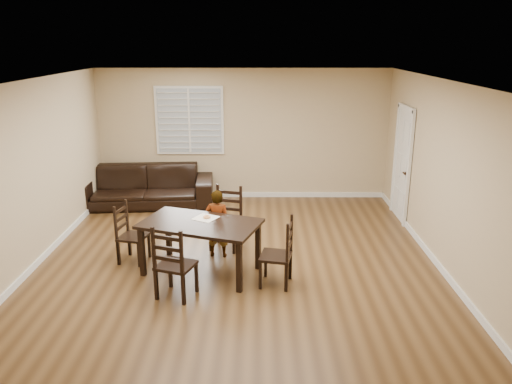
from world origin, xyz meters
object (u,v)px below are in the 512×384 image
sofa (146,186)px  chair_left (126,235)px  chair_far (171,268)px  donut (207,217)px  dining_table (200,228)px  child (217,224)px  chair_right (284,255)px  chair_near (228,219)px

sofa → chair_left: bearing=-88.0°
chair_far → donut: bearing=-90.6°
dining_table → chair_left: (-1.17, 0.39, -0.26)m
child → sofa: 3.02m
chair_far → chair_right: chair_far is taller
chair_near → sofa: 2.76m
dining_table → chair_right: 1.27m
dining_table → child: bearing=90.0°
child → donut: (-0.11, -0.39, 0.26)m
chair_right → chair_near: bearing=-137.0°
chair_left → donut: (1.25, -0.23, 0.38)m
dining_table → chair_left: 1.26m
dining_table → chair_right: size_ratio=1.91×
dining_table → chair_right: bearing=0.7°
chair_left → chair_right: chair_right is taller
chair_near → child: (-0.14, -0.43, 0.08)m
dining_table → chair_far: (-0.29, -0.82, -0.22)m
chair_left → chair_right: size_ratio=0.95×
chair_near → donut: bearing=-91.5°
chair_far → donut: size_ratio=9.26×
chair_near → donut: 0.92m
dining_table → donut: 0.22m
dining_table → donut: size_ratio=16.94×
chair_near → donut: size_ratio=9.23×
chair_right → sofa: (-2.64, 3.47, -0.05)m
chair_far → sofa: bearing=-53.5°
chair_left → child: child is taller
child → chair_left: bearing=13.0°
dining_table → child: child is taller
chair_right → child: bearing=-122.5°
chair_far → child: child is taller
chair_near → chair_left: 1.62m
child → chair_far: bearing=76.9°
dining_table → chair_near: bearing=90.4°
chair_right → donut: bearing=-105.4°
sofa → child: bearing=-60.8°
chair_left → dining_table: bearing=-95.9°
chair_left → child: 1.38m
chair_near → chair_left: (-1.51, -0.59, -0.04)m
chair_near → dining_table: bearing=-92.9°
chair_near → chair_far: size_ratio=1.00×
dining_table → sofa: (-1.47, 3.07, -0.29)m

